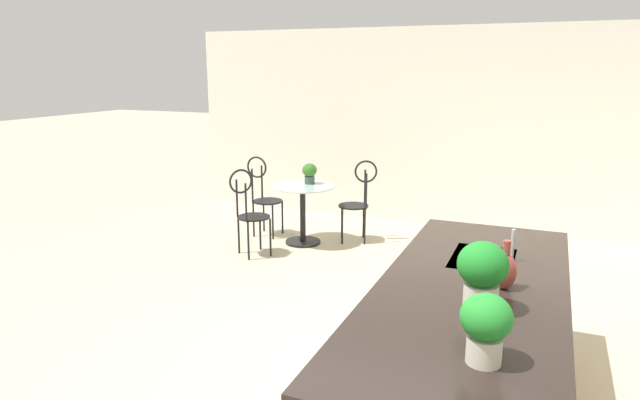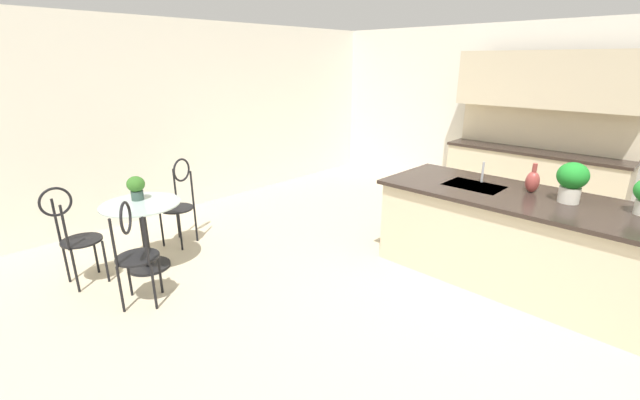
{
  "view_description": "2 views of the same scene",
  "coord_description": "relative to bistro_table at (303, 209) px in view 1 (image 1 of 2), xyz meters",
  "views": [
    {
      "loc": [
        3.43,
        1.2,
        2.16
      ],
      "look_at": [
        -1.0,
        -0.64,
        1.02
      ],
      "focal_mm": 31.34,
      "sensor_mm": 36.0,
      "label": 1
    },
    {
      "loc": [
        1.46,
        -3.22,
        2.15
      ],
      "look_at": [
        -1.04,
        -0.62,
        0.93
      ],
      "focal_mm": 23.34,
      "sensor_mm": 36.0,
      "label": 2
    }
  ],
  "objects": [
    {
      "name": "ground_plane",
      "position": [
        2.71,
        1.59,
        -0.45
      ],
      "size": [
        40.0,
        40.0,
        0.0
      ],
      "primitive_type": "plane",
      "color": "beige"
    },
    {
      "name": "wall_left_window",
      "position": [
        -1.55,
        1.59,
        0.9
      ],
      "size": [
        0.12,
        7.8,
        2.7
      ],
      "primitive_type": "cube",
      "color": "silver",
      "rests_on": "ground"
    },
    {
      "name": "kitchen_island",
      "position": [
        3.01,
        2.44,
        0.02
      ],
      "size": [
        2.8,
        1.06,
        0.92
      ],
      "color": "beige",
      "rests_on": "ground"
    },
    {
      "name": "bistro_table",
      "position": [
        0.0,
        0.0,
        0.0
      ],
      "size": [
        0.8,
        0.8,
        0.74
      ],
      "color": "black",
      "rests_on": "ground"
    },
    {
      "name": "chair_near_window",
      "position": [
        0.68,
        -0.38,
        0.13
      ],
      "size": [
        0.53,
        0.53,
        1.04
      ],
      "color": "black",
      "rests_on": "ground"
    },
    {
      "name": "chair_by_island",
      "position": [
        -0.35,
        0.61,
        0.13
      ],
      "size": [
        0.49,
        0.52,
        1.04
      ],
      "color": "black",
      "rests_on": "ground"
    },
    {
      "name": "chair_toward_desk",
      "position": [
        -0.14,
        -0.62,
        0.13
      ],
      "size": [
        0.38,
        0.48,
        1.04
      ],
      "color": "black",
      "rests_on": "ground"
    },
    {
      "name": "sink_faucet",
      "position": [
        2.46,
        2.62,
        0.58
      ],
      "size": [
        0.02,
        0.02,
        0.22
      ],
      "primitive_type": "cylinder",
      "color": "#B2B5BA",
      "rests_on": "kitchen_island"
    },
    {
      "name": "potted_plant_on_table",
      "position": [
        -0.14,
        0.04,
        0.44
      ],
      "size": [
        0.18,
        0.18,
        0.26
      ],
      "color": "#385147",
      "rests_on": "bistro_table"
    },
    {
      "name": "potted_plant_counter_far",
      "position": [
        3.86,
        2.6,
        0.65
      ],
      "size": [
        0.22,
        0.22,
        0.31
      ],
      "color": "beige",
      "rests_on": "kitchen_island"
    },
    {
      "name": "potted_plant_counter_near",
      "position": [
        3.31,
        2.52,
        0.69
      ],
      "size": [
        0.26,
        0.26,
        0.37
      ],
      "color": "beige",
      "rests_on": "kitchen_island"
    },
    {
      "name": "vase_on_counter",
      "position": [
        2.96,
        2.61,
        0.58
      ],
      "size": [
        0.13,
        0.13,
        0.29
      ],
      "color": "#993D38",
      "rests_on": "kitchen_island"
    }
  ]
}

